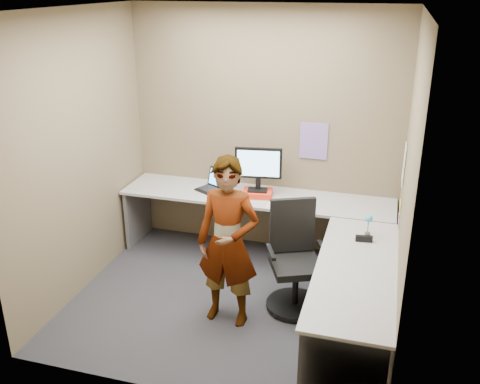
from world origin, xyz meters
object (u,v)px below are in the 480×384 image
(office_chair, at_px, (295,266))
(person, at_px, (228,243))
(desk, at_px, (284,235))
(monitor, at_px, (258,166))

(office_chair, distance_m, person, 0.75)
(desk, distance_m, office_chair, 0.36)
(office_chair, height_order, person, person)
(desk, height_order, person, person)
(monitor, bearing_deg, person, -96.22)
(monitor, relative_size, person, 0.32)
(desk, relative_size, person, 1.92)
(desk, height_order, monitor, monitor)
(monitor, relative_size, office_chair, 0.49)
(office_chair, bearing_deg, desk, 96.42)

